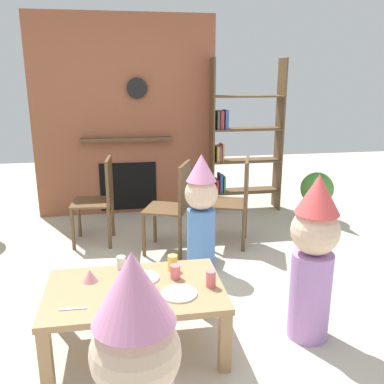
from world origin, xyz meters
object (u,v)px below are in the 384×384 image
Objects in this scene: child_by_the_chairs at (201,210)px; paper_plate_front at (179,294)px; paper_cup_near_right at (175,272)px; potted_plant_tall at (317,192)px; paper_cup_near_left at (173,263)px; paper_cup_far_left at (121,263)px; dining_chair_left at (101,195)px; dining_chair_right at (237,197)px; paper_plate_rear at (144,278)px; dining_chair_middle at (175,202)px; birthday_cake_slice at (90,276)px; coffee_table at (135,297)px; paper_cup_center at (211,279)px; child_in_pink at (313,255)px; bookshelf at (240,142)px.

paper_plate_front is at bearing 13.38° from child_by_the_chairs.
paper_cup_near_right is 0.16× the size of potted_plant_tall.
paper_cup_near_left is 1.17× the size of paper_cup_far_left.
dining_chair_right is (1.36, -0.29, 0.00)m from dining_chair_left.
paper_plate_rear is 0.23× the size of dining_chair_right.
dining_chair_middle reaches higher than paper_cup_far_left.
dining_chair_middle is (0.39, 1.38, 0.08)m from paper_plate_rear.
paper_plate_rear is at bearing 129.55° from paper_plate_front.
dining_chair_left is (-0.53, 1.77, 0.04)m from paper_cup_near_right.
birthday_cake_slice is (-0.54, 0.26, 0.04)m from paper_plate_front.
coffee_table is 1.04× the size of child_by_the_chairs.
paper_cup_center is 0.68m from child_in_pink.
potted_plant_tall is (0.82, -0.53, -0.54)m from bookshelf.
bookshelf reaches higher than coffee_table.
dining_chair_right is (1.03, 1.46, 0.08)m from paper_plate_rear.
paper_cup_far_left is 1.74m from dining_chair_right.
paper_cup_near_right is 0.08× the size of child_in_pink.
dining_chair_right is at bearing -107.19° from bookshelf.
dining_chair_right is (0.64, 0.08, 0.00)m from dining_chair_middle.
paper_plate_rear is 1.78m from dining_chair_left.
bookshelf reaches higher than paper_cup_near_left.
paper_plate_rear is at bearing 96.18° from dining_chair_middle.
paper_cup_far_left is at bearing 167.45° from paper_cup_near_left.
paper_cup_center is at bearing 112.67° from dining_chair_middle.
bookshelf reaches higher than child_in_pink.
potted_plant_tall reaches higher than paper_plate_front.
paper_cup_near_right is 0.21m from paper_plate_rear.
paper_cup_center is at bearing 115.89° from dining_chair_left.
coffee_table is 11.01× the size of birthday_cake_slice.
coffee_table is at bearing -118.49° from paper_plate_rear.
paper_cup_near_right is 0.90m from child_in_pink.
paper_cup_center is 0.77m from birthday_cake_slice.
potted_plant_tall is (2.00, 2.29, -0.09)m from paper_plate_front.
dining_chair_middle reaches higher than paper_cup_near_right.
paper_plate_rear is 3.01m from potted_plant_tall.
coffee_table is 0.15m from paper_plate_rear.
potted_plant_tall reaches higher than paper_cup_near_left.
potted_plant_tall is at bearing 43.04° from paper_plate_rear.
potted_plant_tall reaches higher than paper_cup_center.
paper_cup_far_left is 0.91× the size of birthday_cake_slice.
paper_plate_front is 0.60m from birthday_cake_slice.
paper_cup_near_left is 0.12× the size of dining_chair_left.
paper_plate_rear is at bearing -0.22° from child_by_the_chairs.
potted_plant_tall is (1.17, 0.59, -0.17)m from dining_chair_right.
paper_cup_near_left is at bearing 38.32° from coffee_table.
coffee_table is at bearing 95.14° from dining_chair_middle.
paper_plate_front is 0.31m from paper_plate_rear.
paper_cup_near_left is at bearing 91.23° from paper_cup_near_right.
child_by_the_chairs is 0.46m from dining_chair_middle.
dining_chair_left is (-0.19, 1.57, 0.04)m from paper_cup_far_left.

